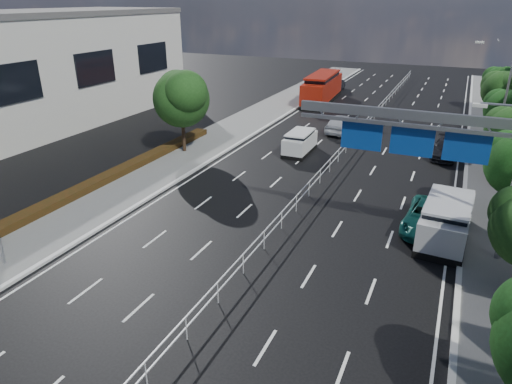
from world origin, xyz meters
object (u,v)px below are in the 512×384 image
at_px(red_bus, 322,87).
at_px(near_car_silver, 341,123).
at_px(parked_car_teal, 428,217).
at_px(pedestrian_b, 499,173).
at_px(parked_car_dark, 445,149).
at_px(overhead_gantry, 429,138).
at_px(pedestrian_a, 495,172).
at_px(silver_minivan, 446,221).
at_px(white_minivan, 300,142).
at_px(near_car_dark, 337,85).

relative_size(red_bus, near_car_silver, 2.28).
xyz_separation_m(parked_car_teal, pedestrian_b, (3.61, 7.89, 0.37)).
relative_size(parked_car_dark, pedestrian_b, 2.42).
bearing_deg(near_car_silver, overhead_gantry, 115.75).
distance_m(overhead_gantry, pedestrian_a, 12.09).
bearing_deg(silver_minivan, pedestrian_b, 76.11).
bearing_deg(silver_minivan, overhead_gantry, -138.67).
xyz_separation_m(near_car_silver, pedestrian_a, (12.68, -8.65, 0.11)).
bearing_deg(white_minivan, pedestrian_b, -7.70).
bearing_deg(pedestrian_b, near_car_dark, -34.77).
bearing_deg(near_car_silver, white_minivan, 80.14).
distance_m(near_car_dark, parked_car_dark, 28.18).
height_order(red_bus, pedestrian_b, red_bus).
bearing_deg(parked_car_teal, red_bus, 120.12).
bearing_deg(red_bus, near_car_dark, 87.89).
relative_size(parked_car_teal, pedestrian_a, 3.10).
height_order(silver_minivan, parked_car_dark, silver_minivan).
bearing_deg(red_bus, overhead_gantry, -69.06).
bearing_deg(overhead_gantry, near_car_silver, 114.58).
distance_m(silver_minivan, pedestrian_b, 9.18).
height_order(parked_car_dark, pedestrian_a, pedestrian_a).
distance_m(white_minivan, pedestrian_b, 14.39).
bearing_deg(red_bus, parked_car_dark, -50.80).
bearing_deg(white_minivan, overhead_gantry, -49.31).
relative_size(overhead_gantry, parked_car_dark, 2.27).
distance_m(overhead_gantry, silver_minivan, 4.85).
relative_size(red_bus, parked_car_teal, 2.23).
xyz_separation_m(parked_car_teal, pedestrian_a, (3.47, 8.49, 0.25)).
bearing_deg(white_minivan, parked_car_dark, 18.39).
height_order(overhead_gantry, parked_car_dark, overhead_gantry).
height_order(silver_minivan, pedestrian_b, silver_minivan).
distance_m(near_car_silver, parked_car_dark, 10.05).
bearing_deg(parked_car_dark, silver_minivan, -84.53).
relative_size(near_car_silver, pedestrian_a, 3.03).
bearing_deg(overhead_gantry, parked_car_teal, 75.96).
height_order(overhead_gantry, near_car_silver, overhead_gantry).
bearing_deg(near_car_dark, near_car_silver, 101.74).
xyz_separation_m(white_minivan, red_bus, (-4.06, 19.76, 0.86)).
height_order(overhead_gantry, near_car_dark, overhead_gantry).
relative_size(parked_car_teal, pedestrian_b, 2.71).
xyz_separation_m(parked_car_dark, pedestrian_b, (3.51, -5.49, 0.42)).
bearing_deg(silver_minivan, white_minivan, 140.84).
bearing_deg(parked_car_dark, overhead_gantry, -89.90).
relative_size(near_car_silver, pedestrian_b, 2.65).
xyz_separation_m(overhead_gantry, pedestrian_b, (4.10, 9.84, -4.54)).
xyz_separation_m(white_minivan, pedestrian_a, (14.13, -1.23, 0.08)).
relative_size(white_minivan, near_car_silver, 0.83).
height_order(near_car_dark, parked_car_teal, near_car_dark).
xyz_separation_m(white_minivan, silver_minivan, (11.56, -10.59, 0.22)).
relative_size(white_minivan, red_bus, 0.36).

